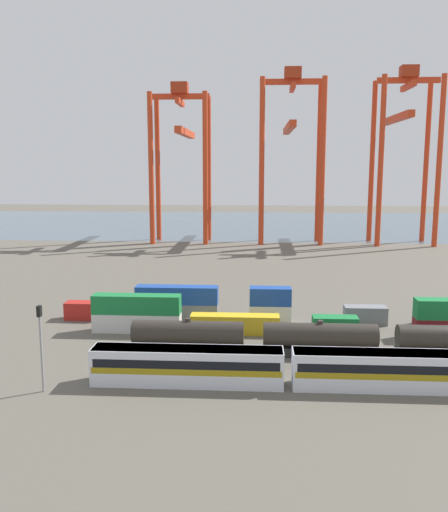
% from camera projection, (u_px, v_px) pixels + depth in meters
% --- Properties ---
extents(ground_plane, '(420.00, 420.00, 0.00)m').
position_uv_depth(ground_plane, '(300.00, 276.00, 114.03)').
color(ground_plane, '#5B564C').
extents(harbour_water, '(400.00, 110.00, 0.01)m').
position_uv_depth(harbour_water, '(280.00, 224.00, 217.75)').
color(harbour_water, '#475B6B').
rests_on(harbour_water, ground_plane).
extents(passenger_train, '(40.88, 3.14, 3.90)m').
position_uv_depth(passenger_train, '(288.00, 367.00, 56.11)').
color(passenger_train, silver).
rests_on(passenger_train, ground_plane).
extents(freight_tank_row, '(45.60, 2.87, 4.33)m').
position_uv_depth(freight_tank_row, '(320.00, 339.00, 65.51)').
color(freight_tank_row, '#232326').
rests_on(freight_tank_row, ground_plane).
extents(signal_mast, '(0.36, 0.60, 8.96)m').
position_uv_depth(signal_mast, '(41.00, 337.00, 54.25)').
color(signal_mast, gray).
rests_on(signal_mast, ground_plane).
extents(shipping_container_0, '(12.10, 2.44, 2.60)m').
position_uv_depth(shipping_container_0, '(137.00, 322.00, 75.06)').
color(shipping_container_0, silver).
rests_on(shipping_container_0, ground_plane).
extents(shipping_container_1, '(12.10, 2.44, 2.60)m').
position_uv_depth(shipping_container_1, '(137.00, 304.00, 74.64)').
color(shipping_container_1, '#197538').
rests_on(shipping_container_1, shipping_container_0).
extents(shipping_container_2, '(12.10, 2.44, 2.60)m').
position_uv_depth(shipping_container_2, '(235.00, 324.00, 74.24)').
color(shipping_container_2, gold).
rests_on(shipping_container_2, ground_plane).
extents(shipping_container_3, '(6.04, 2.44, 2.60)m').
position_uv_depth(shipping_container_3, '(335.00, 326.00, 73.42)').
color(shipping_container_3, '#197538').
rests_on(shipping_container_3, ground_plane).
extents(shipping_container_4, '(6.04, 2.44, 2.60)m').
position_uv_depth(shipping_container_4, '(437.00, 328.00, 72.60)').
color(shipping_container_4, maroon).
rests_on(shipping_container_4, ground_plane).
extents(shipping_container_5, '(6.04, 2.44, 2.60)m').
position_uv_depth(shipping_container_5, '(438.00, 309.00, 72.18)').
color(shipping_container_5, '#197538').
rests_on(shipping_container_5, shipping_container_4).
extents(shipping_container_6, '(6.04, 2.44, 2.60)m').
position_uv_depth(shipping_container_6, '(86.00, 310.00, 81.29)').
color(shipping_container_6, '#AD211C').
rests_on(shipping_container_6, ground_plane).
extents(shipping_container_7, '(12.10, 2.44, 2.60)m').
position_uv_depth(shipping_container_7, '(177.00, 312.00, 80.46)').
color(shipping_container_7, slate).
rests_on(shipping_container_7, ground_plane).
extents(shipping_container_8, '(12.10, 2.44, 2.60)m').
position_uv_depth(shipping_container_8, '(177.00, 295.00, 80.04)').
color(shipping_container_8, '#1C4299').
rests_on(shipping_container_8, shipping_container_7).
extents(shipping_container_9, '(6.04, 2.44, 2.60)m').
position_uv_depth(shipping_container_9, '(270.00, 313.00, 79.63)').
color(shipping_container_9, silver).
rests_on(shipping_container_9, ground_plane).
extents(shipping_container_10, '(6.04, 2.44, 2.60)m').
position_uv_depth(shipping_container_10, '(270.00, 296.00, 79.20)').
color(shipping_container_10, '#1C4299').
rests_on(shipping_container_10, shipping_container_9).
extents(shipping_container_11, '(6.04, 2.44, 2.60)m').
position_uv_depth(shipping_container_11, '(365.00, 315.00, 78.79)').
color(shipping_container_11, slate).
rests_on(shipping_container_11, ground_plane).
extents(gantry_crane_west, '(17.38, 35.38, 46.81)m').
position_uv_depth(gantry_crane_west, '(182.00, 148.00, 163.63)').
color(gantry_crane_west, red).
rests_on(gantry_crane_west, ground_plane).
extents(gantry_crane_central, '(18.89, 38.92, 50.67)m').
position_uv_depth(gantry_crane_central, '(291.00, 141.00, 161.78)').
color(gantry_crane_central, red).
rests_on(gantry_crane_central, ground_plane).
extents(gantry_crane_east, '(17.65, 35.14, 50.77)m').
position_uv_depth(gantry_crane_east, '(403.00, 139.00, 159.00)').
color(gantry_crane_east, red).
rests_on(gantry_crane_east, ground_plane).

